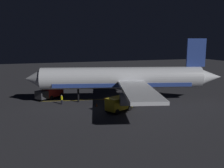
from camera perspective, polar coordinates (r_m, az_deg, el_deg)
name	(u,v)px	position (r m, az deg, el deg)	size (l,w,h in m)	color
ground_plane	(122,102)	(47.96, 2.27, -4.11)	(180.00, 180.00, 0.20)	#313136
apron_guide_stripe	(98,100)	(49.41, -3.27, -3.57)	(0.24, 22.92, 0.01)	gold
airliner	(125,79)	(47.14, 3.04, 1.21)	(35.01, 36.95, 11.90)	white
baggage_truck	(51,92)	(51.31, -13.84, -1.88)	(5.05, 5.77, 2.53)	maroon
catering_truck	(121,103)	(41.38, 2.13, -4.44)	(4.82, 6.51, 2.43)	gold
ground_crew_worker	(62,100)	(46.46, -11.42, -3.51)	(0.40, 0.40, 1.74)	black
traffic_cone_near_left	(79,97)	(50.83, -7.63, -2.98)	(0.50, 0.50, 0.55)	#EA590F
traffic_cone_near_right	(97,105)	(44.36, -3.52, -4.82)	(0.50, 0.50, 0.55)	#EA590F
traffic_cone_under_wing	(105,99)	(48.91, -1.72, -3.41)	(0.50, 0.50, 0.55)	#EA590F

